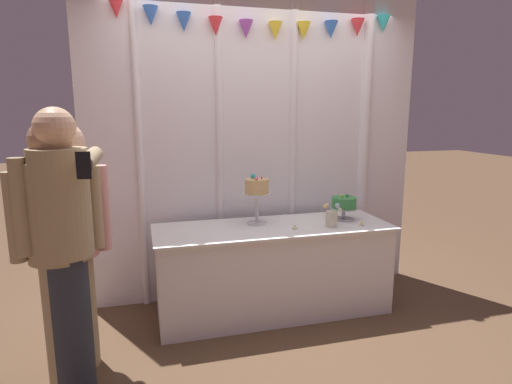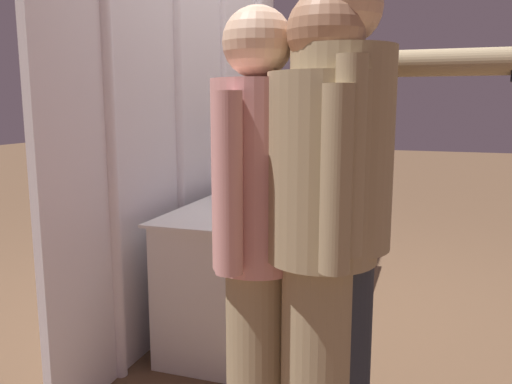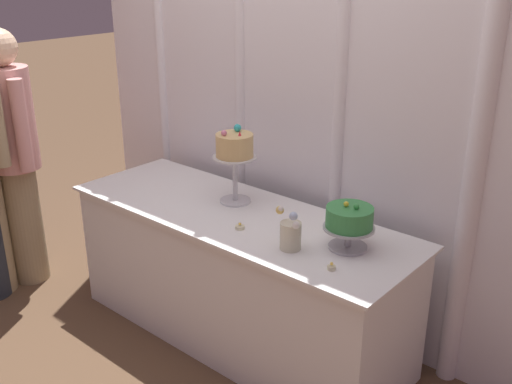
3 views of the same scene
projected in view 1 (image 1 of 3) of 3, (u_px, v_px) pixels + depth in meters
The scene contains 11 objects.
ground_plane at pixel (276, 316), 3.48m from camera, with size 24.00×24.00×0.00m, color brown.
draped_curtain at pixel (263, 140), 3.74m from camera, with size 2.98×0.14×2.71m.
cake_table at pixel (273, 269), 3.51m from camera, with size 1.93×0.67×0.74m.
cake_display_nearleft at pixel (257, 190), 3.46m from camera, with size 0.23×0.23×0.41m.
cake_display_nearright at pixel (344, 204), 3.61m from camera, with size 0.23×0.23×0.22m.
flower_vase at pixel (332, 218), 3.41m from camera, with size 0.15×0.10×0.20m.
tealight_far_left at pixel (295, 228), 3.35m from camera, with size 0.05×0.05×0.03m.
tealight_near_left at pixel (362, 224), 3.45m from camera, with size 0.04×0.04×0.04m.
guest_man_pink_jacket at pixel (73, 236), 2.65m from camera, with size 0.46×0.33×1.59m.
guest_girl_blue_dress at pixel (64, 241), 2.38m from camera, with size 0.47×0.68×1.68m.
guest_man_dark_suit at pixel (60, 248), 2.43m from camera, with size 0.48×0.44×1.61m.
Camera 1 is at (-1.01, -3.07, 1.66)m, focal length 29.72 mm.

